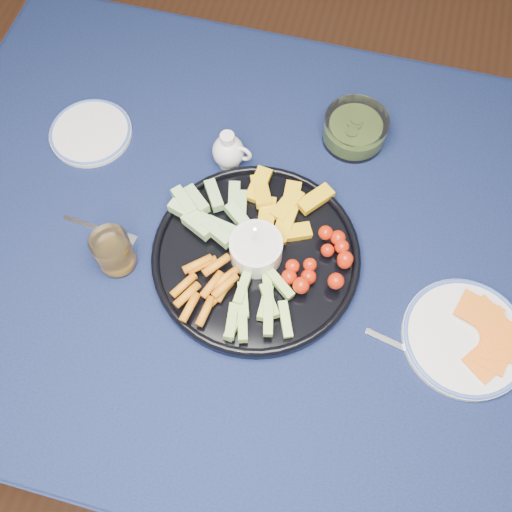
% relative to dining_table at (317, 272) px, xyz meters
% --- Properties ---
extents(dining_table, '(1.67, 1.07, 0.75)m').
position_rel_dining_table_xyz_m(dining_table, '(0.00, 0.00, 0.00)').
color(dining_table, '#512D1B').
rests_on(dining_table, ground).
extents(crudite_platter, '(0.39, 0.39, 0.13)m').
position_rel_dining_table_xyz_m(crudite_platter, '(-0.12, -0.04, 0.11)').
color(crudite_platter, black).
rests_on(crudite_platter, dining_table).
extents(creamer_pitcher, '(0.08, 0.06, 0.09)m').
position_rel_dining_table_xyz_m(creamer_pitcher, '(-0.23, 0.16, 0.13)').
color(creamer_pitcher, white).
rests_on(creamer_pitcher, dining_table).
extents(pickle_bowl, '(0.13, 0.13, 0.06)m').
position_rel_dining_table_xyz_m(pickle_bowl, '(0.01, 0.28, 0.12)').
color(pickle_bowl, white).
rests_on(pickle_bowl, dining_table).
extents(cheese_plate, '(0.22, 0.22, 0.03)m').
position_rel_dining_table_xyz_m(cheese_plate, '(0.28, -0.10, 0.10)').
color(cheese_plate, white).
rests_on(cheese_plate, dining_table).
extents(juice_tumbler, '(0.07, 0.07, 0.09)m').
position_rel_dining_table_xyz_m(juice_tumbler, '(-0.37, -0.11, 0.12)').
color(juice_tumbler, white).
rests_on(juice_tumbler, dining_table).
extents(fork_left, '(0.16, 0.03, 0.00)m').
position_rel_dining_table_xyz_m(fork_left, '(-0.42, -0.06, 0.09)').
color(fork_left, white).
rests_on(fork_left, dining_table).
extents(fork_right, '(0.18, 0.05, 0.00)m').
position_rel_dining_table_xyz_m(fork_right, '(0.21, -0.15, 0.09)').
color(fork_right, white).
rests_on(fork_right, dining_table).
extents(side_plate_extra, '(0.17, 0.17, 0.01)m').
position_rel_dining_table_xyz_m(side_plate_extra, '(-0.53, 0.15, 0.10)').
color(side_plate_extra, white).
rests_on(side_plate_extra, dining_table).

